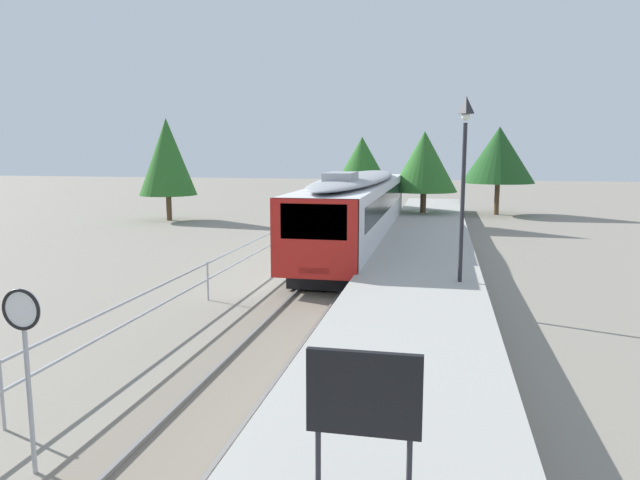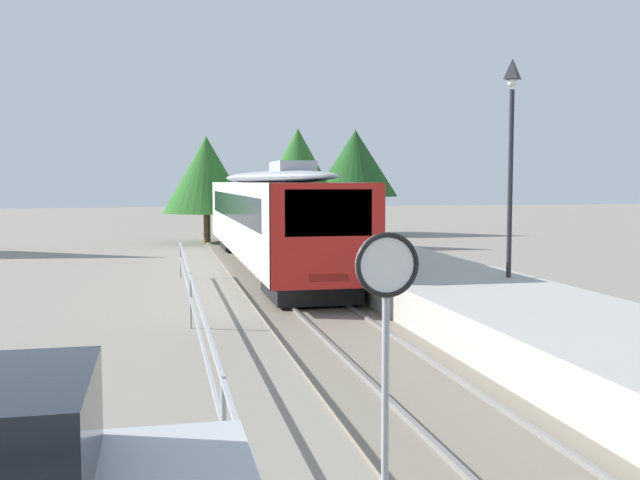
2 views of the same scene
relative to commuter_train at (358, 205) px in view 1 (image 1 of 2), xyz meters
name	(u,v)px [view 1 (image 1 of 2)]	position (x,y,z in m)	size (l,w,h in m)	color
ground_plane	(228,293)	(-3.00, -9.56, -2.15)	(160.00, 160.00, 0.00)	gray
track_rails	(316,297)	(0.00, -9.56, -2.11)	(3.20, 60.00, 0.14)	slate
commuter_train	(358,205)	(0.00, 0.00, 0.00)	(2.82, 20.06, 3.74)	silver
station_platform	(418,289)	(3.25, -9.56, -1.70)	(3.90, 60.00, 0.90)	#A8A59E
platform_lamp_mid_platform	(464,154)	(4.49, -10.27, 2.47)	(0.34, 0.34, 5.35)	#232328
platform_notice_board	(364,399)	(3.17, -22.01, 0.04)	(1.20, 0.08, 1.80)	#232328
speed_limit_sign	(24,335)	(-1.87, -20.68, -0.02)	(0.61, 0.10, 2.81)	#9EA0A5
carpark_fence	(0,379)	(-3.30, -19.56, -1.24)	(0.06, 36.06, 1.25)	#9EA0A5
tree_behind_carpark	(167,157)	(-14.31, 9.37, 2.15)	(3.86, 3.86, 6.88)	brown
tree_behind_station_far	(424,162)	(2.77, 9.37, 1.89)	(4.10, 4.10, 5.90)	brown
tree_distant_left	(362,167)	(-1.54, 12.69, 1.49)	(4.63, 4.63, 5.66)	brown
tree_distant_centre	(499,155)	(7.90, 17.69, 2.26)	(5.27, 5.27, 6.47)	brown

